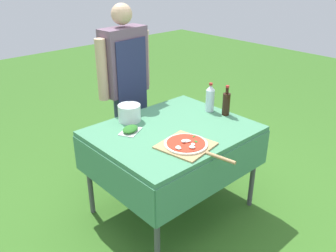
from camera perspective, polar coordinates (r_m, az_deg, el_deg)
ground_plane at (r=3.08m, az=0.69°, el=-12.99°), size 12.00×12.00×0.00m
prep_table at (r=2.72m, az=0.76°, el=-1.95°), size 1.18×0.96×0.74m
person_cook at (r=3.27m, az=-6.88°, el=7.69°), size 0.59×0.23×1.58m
pizza_on_peel at (r=2.43m, az=3.10°, el=-3.06°), size 0.38×0.57×0.05m
oil_bottle at (r=2.94m, az=9.32°, el=3.60°), size 0.06×0.06×0.25m
water_bottle at (r=2.99m, az=6.77°, el=4.49°), size 0.07×0.07×0.25m
herb_container at (r=2.65m, az=-6.07°, el=-0.56°), size 0.21×0.19×0.04m
mixing_tub at (r=2.82m, az=-6.21°, el=2.11°), size 0.18×0.18×0.13m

